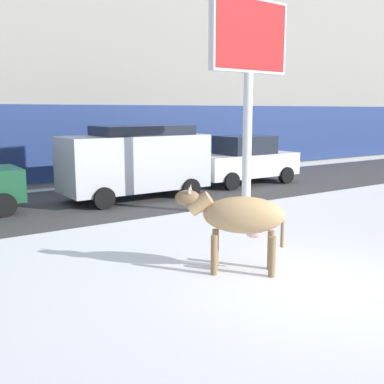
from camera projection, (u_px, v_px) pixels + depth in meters
ground_plane at (318, 287)px, 7.38m from camera, size 120.00×120.00×0.00m
road_strip at (104, 201)px, 14.42m from camera, size 60.00×5.60×0.01m
building_facade at (35, 17)px, 18.55m from camera, size 44.00×6.10×13.00m
cow_tan at (239, 216)px, 7.92m from camera, size 1.72×1.54×1.54m
billboard at (249, 49)px, 11.67m from camera, size 2.53×0.38×5.56m
car_silver_van at (135, 160)px, 14.61m from camera, size 4.62×2.15×2.32m
car_white_sedan at (245, 160)px, 17.68m from camera, size 4.22×2.01×1.84m
pedestrian_by_cars at (179, 157)px, 19.09m from camera, size 0.36×0.24×1.73m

